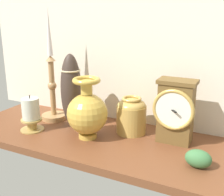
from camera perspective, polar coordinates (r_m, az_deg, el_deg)
ground_plane at (r=96.53cm, az=-2.00°, el=-8.39°), size 100.00×36.00×2.40cm
back_wall at (r=104.30cm, az=2.74°, el=12.72°), size 120.00×2.00×65.00cm
mantel_clock at (r=90.56cm, az=12.57°, el=-2.52°), size 12.86×9.32×20.32cm
candlestick_tall_left at (r=109.89cm, az=-11.88°, el=2.32°), size 9.45×9.45×42.25cm
brass_vase_bulbous at (r=92.59cm, az=-4.98°, el=-2.83°), size 13.35×13.35×20.20cm
brass_vase_jar at (r=97.13cm, az=3.89°, el=-3.32°), size 10.19×10.19×12.61cm
pillar_candle_front at (r=102.94cm, az=-15.88°, el=-3.10°), size 8.17×8.17×12.84cm
tall_ceramic_vase at (r=101.93cm, az=-8.14°, el=1.51°), size 7.47×7.47×26.31cm
ivy_sprig at (r=80.79cm, az=16.88°, el=-11.54°), size 7.07×4.95×4.96cm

